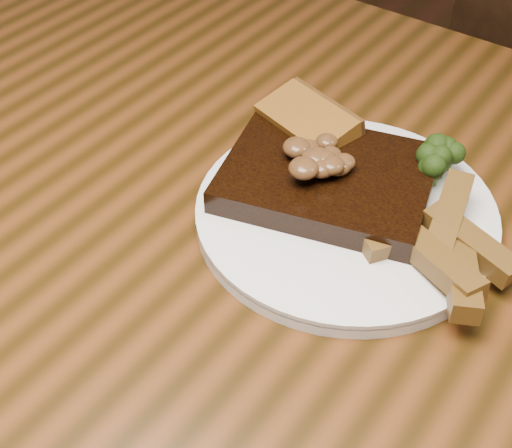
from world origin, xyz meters
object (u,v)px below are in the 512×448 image
(dining_table, at_px, (278,320))
(potato_wedges, at_px, (422,236))
(steak, at_px, (327,180))
(garlic_bread, at_px, (306,137))
(plate, at_px, (345,215))

(dining_table, bearing_deg, potato_wedges, 33.83)
(dining_table, height_order, steak, steak)
(dining_table, xyz_separation_m, garlic_bread, (-0.06, 0.13, 0.12))
(dining_table, distance_m, steak, 0.14)
(steak, distance_m, potato_wedges, 0.10)
(steak, distance_m, garlic_bread, 0.07)
(garlic_bread, bearing_deg, plate, -20.16)
(dining_table, xyz_separation_m, plate, (0.02, 0.07, 0.10))
(plate, height_order, potato_wedges, potato_wedges)
(steak, relative_size, potato_wedges, 1.61)
(dining_table, bearing_deg, garlic_bread, 114.39)
(garlic_bread, bearing_deg, steak, -25.70)
(plate, relative_size, garlic_bread, 2.82)
(steak, bearing_deg, potato_wedges, -23.46)
(steak, xyz_separation_m, garlic_bread, (-0.05, 0.05, -0.00))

